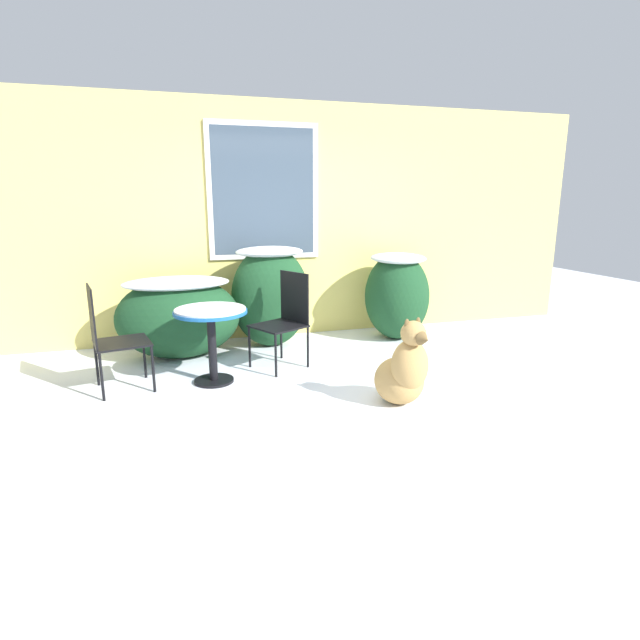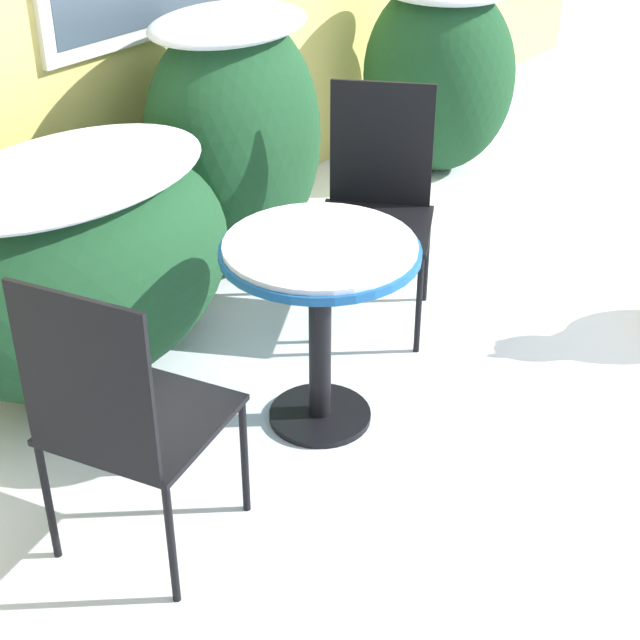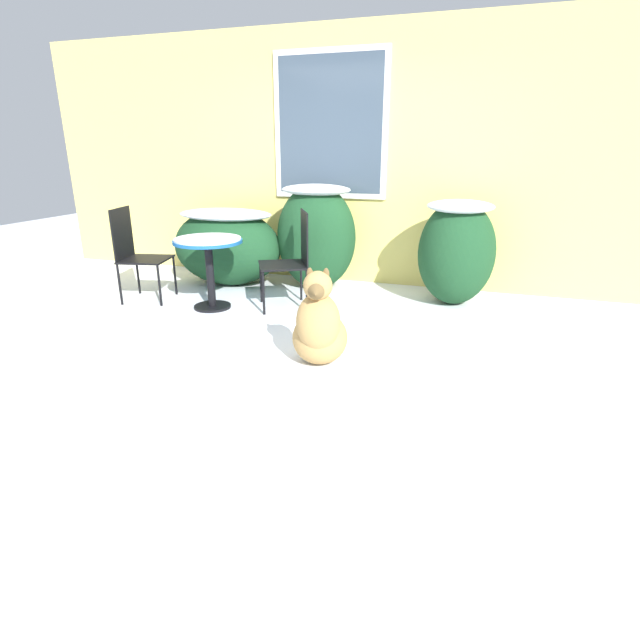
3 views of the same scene
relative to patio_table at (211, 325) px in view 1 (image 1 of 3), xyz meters
name	(u,v)px [view 1 (image 1 of 3)]	position (x,y,z in m)	size (l,w,h in m)	color
ground_plane	(339,397)	(1.02, -0.68, -0.56)	(16.00, 16.00, 0.00)	white
house_wall	(282,221)	(1.00, 1.52, 0.87)	(8.00, 0.10, 2.80)	#E5D16B
shrub_left	(178,315)	(-0.28, 0.89, -0.08)	(1.30, 0.84, 0.88)	#194223
shrub_middle	(270,294)	(0.75, 1.06, 0.06)	(0.90, 0.67, 1.16)	#194223
shrub_right	(397,293)	(2.29, 0.95, 0.01)	(0.77, 0.85, 1.05)	#194223
patio_table	(211,325)	(0.00, 0.00, 0.00)	(0.67, 0.67, 0.71)	black
patio_chair_near_table	(285,317)	(0.76, 0.29, -0.04)	(0.62, 0.62, 0.96)	black
patio_chair_far_side	(110,335)	(-0.87, 0.03, -0.04)	(0.55, 0.55, 0.96)	black
dog	(403,372)	(1.47, -0.99, -0.27)	(0.50, 0.64, 0.76)	tan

